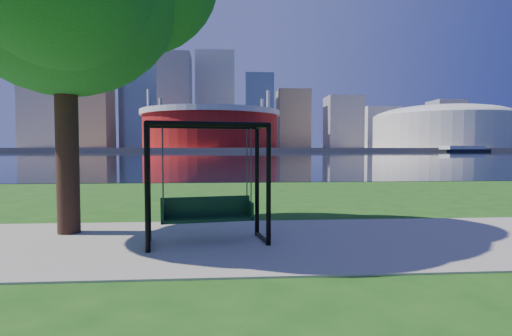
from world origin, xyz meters
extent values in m
plane|color=#1E5114|center=(0.00, 0.00, 0.00)|extent=(900.00, 900.00, 0.00)
cube|color=#9E937F|center=(0.00, -0.50, 0.01)|extent=(120.00, 4.00, 0.03)
cube|color=black|center=(0.00, 102.00, 0.01)|extent=(900.00, 180.00, 0.02)
cube|color=#937F60|center=(0.00, 306.00, 1.00)|extent=(900.00, 228.00, 2.00)
cylinder|color=maroon|center=(-10.00, 235.00, 13.00)|extent=(80.00, 80.00, 22.00)
cylinder|color=silver|center=(-10.00, 235.00, 22.50)|extent=(83.00, 83.00, 3.00)
cylinder|color=silver|center=(22.91, 254.00, 18.00)|extent=(2.00, 2.00, 32.00)
cylinder|color=silver|center=(-42.91, 254.00, 18.00)|extent=(2.00, 2.00, 32.00)
cylinder|color=silver|center=(-42.91, 216.00, 18.00)|extent=(2.00, 2.00, 32.00)
cylinder|color=silver|center=(22.91, 216.00, 18.00)|extent=(2.00, 2.00, 32.00)
cylinder|color=beige|center=(135.00, 235.00, 12.00)|extent=(84.00, 84.00, 20.00)
ellipsoid|color=beige|center=(135.00, 235.00, 21.00)|extent=(84.00, 84.00, 15.12)
cube|color=gray|center=(-140.00, 310.00, 33.00)|extent=(28.00, 28.00, 62.00)
cube|color=#998466|center=(-100.00, 300.00, 46.00)|extent=(26.00, 26.00, 88.00)
cube|color=slate|center=(-70.00, 325.00, 49.50)|extent=(30.00, 24.00, 95.00)
cube|color=gray|center=(-40.00, 305.00, 38.00)|extent=(24.00, 24.00, 72.00)
cube|color=silver|center=(-10.00, 335.00, 42.00)|extent=(32.00, 28.00, 80.00)
cube|color=slate|center=(25.00, 310.00, 31.00)|extent=(22.00, 22.00, 58.00)
cube|color=#998466|center=(55.00, 325.00, 26.00)|extent=(26.00, 26.00, 48.00)
cube|color=gray|center=(95.00, 315.00, 23.00)|extent=(28.00, 24.00, 42.00)
cube|color=silver|center=(135.00, 340.00, 20.00)|extent=(30.00, 26.00, 36.00)
cube|color=gray|center=(185.00, 320.00, 22.00)|extent=(24.00, 24.00, 40.00)
cube|color=#998466|center=(225.00, 335.00, 18.00)|extent=(26.00, 26.00, 32.00)
sphere|color=#998466|center=(-100.00, 300.00, 93.50)|extent=(10.00, 10.00, 10.00)
cylinder|color=black|center=(-1.52, -1.17, 1.05)|extent=(0.09, 0.09, 2.09)
cylinder|color=black|center=(0.45, -0.84, 1.05)|extent=(0.09, 0.09, 2.09)
cylinder|color=black|center=(-1.65, -0.36, 1.05)|extent=(0.09, 0.09, 2.09)
cylinder|color=black|center=(0.32, -0.03, 1.05)|extent=(0.09, 0.09, 2.09)
cylinder|color=black|center=(-0.53, -1.00, 2.09)|extent=(1.98, 0.42, 0.08)
cylinder|color=black|center=(-0.67, -0.20, 2.09)|extent=(1.98, 0.42, 0.08)
cylinder|color=black|center=(-1.59, -0.77, 2.09)|extent=(0.22, 0.82, 0.08)
cylinder|color=black|center=(-1.59, -0.77, 0.07)|extent=(0.20, 0.82, 0.07)
cylinder|color=black|center=(0.39, -0.43, 2.09)|extent=(0.22, 0.82, 0.08)
cylinder|color=black|center=(0.39, -0.43, 0.07)|extent=(0.20, 0.82, 0.07)
cube|color=black|center=(-0.60, -0.60, 0.45)|extent=(1.64, 0.67, 0.05)
cube|color=black|center=(-0.63, -0.43, 0.65)|extent=(1.58, 0.31, 0.35)
cube|color=black|center=(-1.36, -0.73, 0.58)|extent=(0.11, 0.41, 0.31)
cube|color=black|center=(0.16, -0.47, 0.58)|extent=(0.11, 0.41, 0.31)
cylinder|color=#333338|center=(-1.31, -0.89, 1.39)|extent=(0.03, 0.03, 1.32)
cylinder|color=#333338|center=(0.17, -0.64, 1.39)|extent=(0.03, 0.03, 1.32)
cylinder|color=#333338|center=(-1.37, -0.56, 1.39)|extent=(0.03, 0.03, 1.32)
cylinder|color=#333338|center=(0.11, -0.31, 1.39)|extent=(0.03, 0.03, 1.32)
cylinder|color=black|center=(-3.36, 0.44, 2.12)|extent=(0.42, 0.42, 4.25)
cube|color=black|center=(115.45, 181.01, 0.62)|extent=(31.13, 17.14, 1.21)
cube|color=white|center=(115.45, 181.01, 2.13)|extent=(24.93, 13.81, 1.81)
camera|label=1|loc=(-0.25, -7.57, 1.69)|focal=28.00mm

